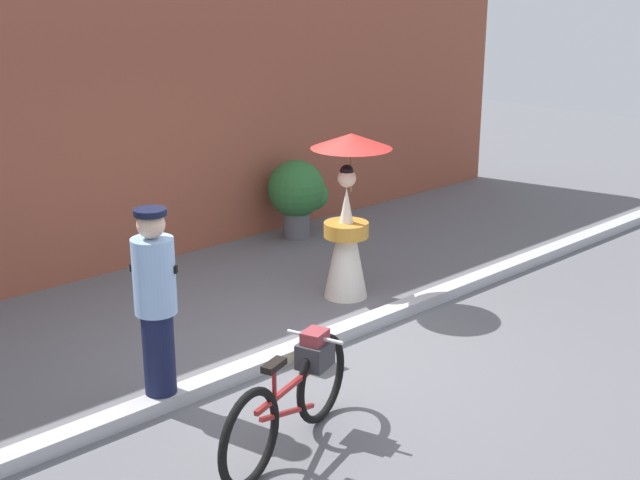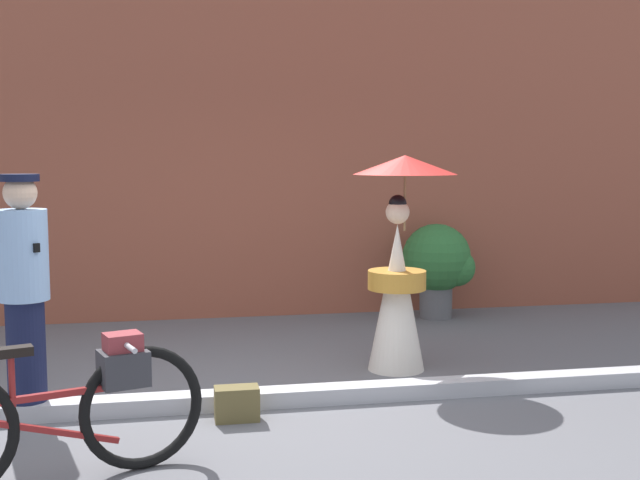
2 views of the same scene
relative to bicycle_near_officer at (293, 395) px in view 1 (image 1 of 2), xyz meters
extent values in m
plane|color=slate|center=(1.15, 1.16, -0.42)|extent=(30.00, 30.00, 0.00)
cube|color=brown|center=(1.15, 4.62, 1.44)|extent=(14.00, 0.40, 3.73)
cube|color=#B2B2B7|center=(1.15, 1.16, -0.36)|extent=(14.00, 0.20, 0.12)
torus|color=black|center=(0.42, 0.14, -0.06)|extent=(0.71, 0.29, 0.72)
torus|color=black|center=(-0.56, -0.19, -0.06)|extent=(0.71, 0.29, 0.72)
cube|color=maroon|center=(-0.07, -0.02, 0.09)|extent=(0.83, 0.31, 0.04)
cube|color=maroon|center=(-0.07, -0.02, -0.11)|extent=(0.72, 0.27, 0.27)
cylinder|color=maroon|center=(-0.25, -0.08, 0.20)|extent=(0.03, 0.03, 0.30)
cube|color=black|center=(-0.25, -0.08, 0.35)|extent=(0.24, 0.15, 0.05)
cylinder|color=silver|center=(0.32, 0.11, 0.34)|extent=(0.18, 0.46, 0.03)
cube|color=#333338|center=(0.32, 0.11, 0.19)|extent=(0.32, 0.29, 0.20)
cube|color=maroon|center=(0.32, 0.11, 0.32)|extent=(0.24, 0.22, 0.14)
cylinder|color=#141938|center=(-0.39, 1.21, -0.01)|extent=(0.26, 0.26, 0.83)
cylinder|color=#8CB2E0|center=(-0.39, 1.21, 0.71)|extent=(0.34, 0.34, 0.62)
sphere|color=#D8B293|center=(-0.39, 1.21, 1.14)|extent=(0.22, 0.22, 0.22)
cylinder|color=black|center=(-0.39, 1.21, 1.24)|extent=(0.26, 0.26, 0.05)
cube|color=black|center=(-0.39, 1.21, 0.78)|extent=(0.27, 0.32, 0.06)
cone|color=silver|center=(2.47, 1.95, 0.20)|extent=(0.48, 0.48, 1.24)
cylinder|color=#C1842D|center=(2.47, 1.95, 0.35)|extent=(0.49, 0.49, 0.16)
sphere|color=beige|center=(2.47, 1.95, 0.92)|extent=(0.20, 0.20, 0.20)
sphere|color=black|center=(2.47, 1.95, 0.99)|extent=(0.15, 0.15, 0.15)
cylinder|color=olive|center=(2.53, 1.94, 1.04)|extent=(0.02, 0.02, 0.55)
cone|color=red|center=(2.53, 1.94, 1.31)|extent=(0.87, 0.87, 0.16)
cylinder|color=#59595B|center=(3.52, 3.97, -0.24)|extent=(0.36, 0.36, 0.37)
sphere|color=#2D6B33|center=(3.52, 3.97, 0.25)|extent=(0.77, 0.77, 0.77)
sphere|color=#2D6B33|center=(3.72, 3.85, 0.16)|extent=(0.42, 0.42, 0.42)
cube|color=brown|center=(1.02, 0.89, -0.31)|extent=(0.30, 0.17, 0.23)
cube|color=brown|center=(1.02, 0.84, -0.25)|extent=(0.26, 0.06, 0.08)
camera|label=1|loc=(-3.68, -4.26, 2.99)|focal=47.28mm
camera|label=2|loc=(0.58, -4.43, 1.38)|focal=44.65mm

